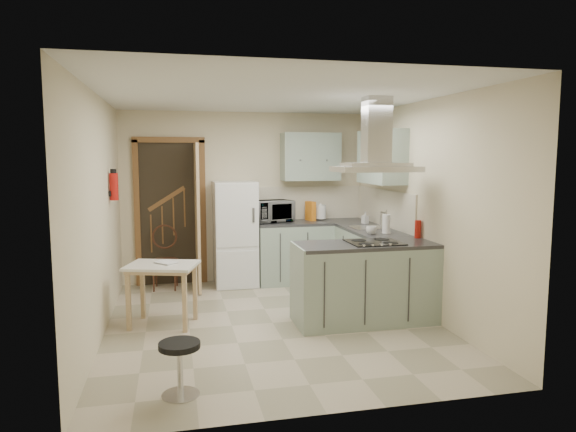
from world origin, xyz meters
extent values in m
plane|color=#B6A78D|center=(0.00, 0.00, 0.00)|extent=(4.20, 4.20, 0.00)
plane|color=silver|center=(0.00, 0.00, 2.50)|extent=(4.20, 4.20, 0.00)
plane|color=beige|center=(0.00, 2.10, 1.25)|extent=(3.60, 0.00, 3.60)
plane|color=beige|center=(-1.80, 0.00, 1.25)|extent=(0.00, 4.20, 4.20)
plane|color=beige|center=(1.80, 0.00, 1.25)|extent=(0.00, 4.20, 4.20)
cube|color=brown|center=(-1.10, 2.07, 1.05)|extent=(1.10, 0.12, 2.10)
cube|color=white|center=(-0.20, 1.80, 0.75)|extent=(0.60, 0.60, 1.50)
cube|color=#9EB2A0|center=(0.66, 1.80, 0.45)|extent=(1.08, 0.60, 0.90)
cube|color=#9EB2A0|center=(1.50, 1.12, 0.45)|extent=(0.60, 1.95, 0.90)
cube|color=beige|center=(0.96, 2.09, 1.15)|extent=(1.68, 0.02, 0.50)
cube|color=#9EB2A0|center=(0.95, 1.93, 1.85)|extent=(0.85, 0.35, 0.70)
cube|color=#9EB2A0|center=(1.62, 0.85, 1.85)|extent=(0.35, 0.90, 0.70)
cube|color=#9EB2A0|center=(1.02, -0.18, 0.45)|extent=(1.55, 0.65, 0.90)
cube|color=black|center=(1.12, -0.18, 0.91)|extent=(0.58, 0.50, 0.01)
cube|color=silver|center=(1.12, -0.18, 1.72)|extent=(0.90, 0.55, 0.10)
cube|color=silver|center=(1.50, 0.95, 0.91)|extent=(0.45, 0.40, 0.01)
cylinder|color=#B2140F|center=(-1.74, 0.90, 1.50)|extent=(0.10, 0.10, 0.32)
cube|color=tan|center=(-1.19, 0.20, 0.34)|extent=(0.86, 0.74, 0.69)
cube|color=#55371C|center=(-1.19, 1.79, 0.41)|extent=(0.39, 0.39, 0.81)
cylinder|color=black|center=(-1.04, -1.56, 0.22)|extent=(0.41, 0.41, 0.43)
imported|color=black|center=(0.35, 1.85, 1.06)|extent=(0.66, 0.54, 0.31)
cylinder|color=white|center=(1.11, 1.92, 1.02)|extent=(0.22, 0.22, 0.25)
cube|color=orange|center=(0.94, 1.88, 1.04)|extent=(0.13, 0.21, 0.29)
imported|color=#B7B5C2|center=(1.61, 1.37, 0.98)|extent=(0.10, 0.10, 0.17)
cylinder|color=white|center=(1.52, 0.42, 1.02)|extent=(0.11, 0.11, 0.25)
imported|color=silver|center=(1.32, 0.41, 0.95)|extent=(0.17, 0.17, 0.10)
cylinder|color=#AF190F|center=(1.75, 0.02, 1.01)|extent=(0.09, 0.09, 0.21)
imported|color=#A44036|center=(-1.21, 0.18, 0.74)|extent=(0.28, 0.29, 0.10)
camera|label=1|loc=(-1.05, -5.48, 1.87)|focal=32.00mm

